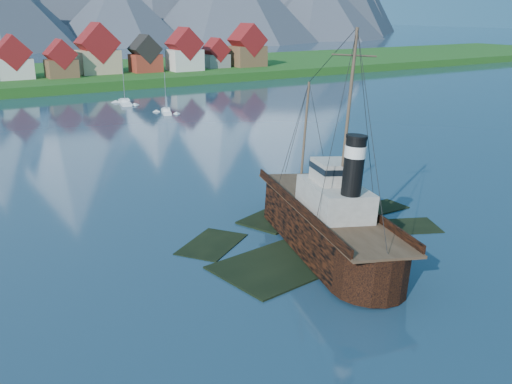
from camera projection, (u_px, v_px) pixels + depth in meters
ground at (312, 246)px, 61.29m from camera, size 1400.00×1400.00×0.00m
shoal at (313, 239)px, 64.03m from camera, size 31.71×21.24×1.14m
shore_bank at (13, 83)px, 198.29m from camera, size 600.00×80.00×3.20m
seawall at (38, 96)px, 167.66m from camera, size 600.00×2.50×2.00m
tugboat_wreck at (316, 218)px, 60.84m from camera, size 7.02×30.26×23.98m
sailboat_d at (166, 112)px, 139.82m from camera, size 4.21×7.79×10.34m
sailboat_e at (125, 103)px, 153.40m from camera, size 4.65×10.27×11.56m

